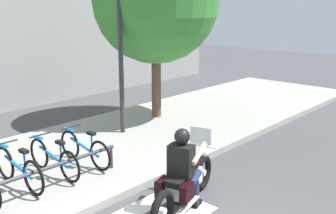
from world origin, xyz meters
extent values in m
cube|color=gray|center=(0.00, 4.24, 0.07)|extent=(24.00, 4.40, 0.15)
torus|color=black|center=(1.75, 1.25, 0.34)|extent=(0.68, 0.29, 0.67)
cylinder|color=silver|center=(1.75, 1.25, 0.34)|extent=(0.14, 0.13, 0.12)
torus|color=black|center=(0.19, 0.82, 0.34)|extent=(0.68, 0.29, 0.67)
cylinder|color=silver|center=(0.19, 0.82, 0.34)|extent=(0.14, 0.13, 0.12)
cube|color=silver|center=(0.97, 1.04, 0.48)|extent=(0.94, 0.51, 0.28)
ellipsoid|color=black|center=(1.18, 1.10, 0.70)|extent=(0.58, 0.41, 0.22)
cube|color=black|center=(0.75, 0.98, 0.63)|extent=(0.61, 0.42, 0.10)
cube|color=black|center=(0.52, 1.14, 0.52)|extent=(0.34, 0.20, 0.28)
cube|color=black|center=(0.64, 0.72, 0.52)|extent=(0.34, 0.20, 0.28)
cylinder|color=silver|center=(1.60, 1.21, 0.92)|extent=(0.19, 0.61, 0.03)
sphere|color=white|center=(1.80, 1.27, 0.72)|extent=(0.18, 0.18, 0.18)
cube|color=silver|center=(1.63, 1.22, 1.10)|extent=(0.14, 0.40, 0.32)
cylinder|color=silver|center=(0.76, 0.79, 0.20)|extent=(0.80, 0.29, 0.08)
cube|color=black|center=(0.82, 1.00, 0.93)|extent=(0.36, 0.45, 0.52)
sphere|color=black|center=(0.85, 1.01, 1.33)|extent=(0.26, 0.26, 0.26)
cylinder|color=tan|center=(0.99, 1.27, 1.00)|extent=(0.52, 0.22, 0.26)
cylinder|color=tan|center=(1.10, 0.85, 1.00)|extent=(0.52, 0.22, 0.26)
cylinder|color=#1E284C|center=(0.93, 1.19, 0.57)|extent=(0.46, 0.25, 0.24)
cylinder|color=#1E284C|center=(1.04, 1.22, 0.24)|extent=(0.11, 0.11, 0.49)
cube|color=black|center=(1.08, 1.24, 0.04)|extent=(0.26, 0.16, 0.08)
cylinder|color=#1E284C|center=(1.01, 0.88, 0.57)|extent=(0.46, 0.25, 0.24)
cylinder|color=#1E284C|center=(1.13, 0.92, 0.24)|extent=(0.11, 0.11, 0.49)
cube|color=black|center=(1.17, 0.93, 0.04)|extent=(0.26, 0.16, 0.08)
torus|color=black|center=(-0.68, 4.07, 0.48)|extent=(0.06, 0.65, 0.65)
torus|color=black|center=(-0.66, 3.07, 0.48)|extent=(0.06, 0.65, 0.65)
cylinder|color=blue|center=(-0.67, 3.57, 0.55)|extent=(0.08, 0.90, 0.25)
cylinder|color=blue|center=(-0.67, 3.32, 0.71)|extent=(0.04, 0.04, 0.40)
cube|color=black|center=(-0.67, 3.32, 0.91)|extent=(0.10, 0.20, 0.06)
cylinder|color=black|center=(-0.68, 3.97, 0.91)|extent=(0.48, 0.04, 0.03)
cube|color=blue|center=(-0.68, 4.07, 0.83)|extent=(0.09, 0.28, 0.04)
torus|color=black|center=(0.04, 4.09, 0.47)|extent=(0.06, 0.63, 0.63)
torus|color=black|center=(0.06, 3.05, 0.47)|extent=(0.06, 0.63, 0.63)
cylinder|color=blue|center=(0.05, 3.57, 0.53)|extent=(0.08, 0.92, 0.25)
cylinder|color=blue|center=(0.06, 3.31, 0.69)|extent=(0.04, 0.04, 0.38)
cube|color=black|center=(0.06, 3.31, 0.88)|extent=(0.10, 0.20, 0.06)
cylinder|color=black|center=(0.04, 3.98, 0.88)|extent=(0.48, 0.04, 0.03)
cube|color=blue|center=(0.04, 4.09, 0.81)|extent=(0.09, 0.28, 0.04)
torus|color=black|center=(0.77, 4.07, 0.47)|extent=(0.06, 0.63, 0.63)
torus|color=black|center=(0.78, 3.07, 0.47)|extent=(0.06, 0.63, 0.63)
cylinder|color=blue|center=(0.77, 3.57, 0.53)|extent=(0.08, 0.90, 0.25)
cylinder|color=blue|center=(0.78, 3.32, 0.69)|extent=(0.04, 0.04, 0.38)
cube|color=black|center=(0.78, 3.32, 0.88)|extent=(0.10, 0.20, 0.06)
cylinder|color=black|center=(0.77, 3.97, 0.88)|extent=(0.48, 0.04, 0.03)
cube|color=blue|center=(0.77, 4.07, 0.81)|extent=(0.09, 0.28, 0.04)
cylinder|color=#333338|center=(-0.67, 3.02, 0.60)|extent=(3.49, 0.07, 0.07)
cylinder|color=#333338|center=(1.02, 3.02, 0.38)|extent=(0.06, 0.06, 0.45)
cylinder|color=#2D2D33|center=(2.76, 4.64, 1.84)|extent=(0.12, 0.12, 3.68)
cylinder|color=brown|center=(4.45, 5.04, 1.13)|extent=(0.27, 0.27, 2.26)
sphere|color=#387F33|center=(4.45, 5.04, 3.51)|extent=(3.55, 3.55, 3.55)
camera|label=1|loc=(-3.82, -2.93, 3.39)|focal=42.83mm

